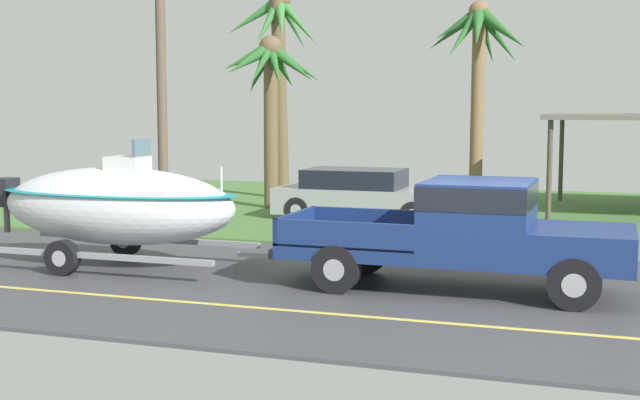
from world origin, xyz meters
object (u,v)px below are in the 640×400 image
at_px(pickup_truck_towing, 476,230).
at_px(parked_sedan_far, 361,195).
at_px(palm_tree_near_left, 479,51).
at_px(palm_tree_mid, 278,50).
at_px(boat_on_trailer, 117,205).
at_px(utility_pole, 161,71).
at_px(palm_tree_far_right, 270,80).

xyz_separation_m(pickup_truck_towing, parked_sedan_far, (-4.29, 7.92, -0.36)).
bearing_deg(parked_sedan_far, palm_tree_near_left, 43.46).
bearing_deg(pickup_truck_towing, palm_tree_mid, 124.65).
bearing_deg(palm_tree_near_left, parked_sedan_far, -136.54).
height_order(pickup_truck_towing, palm_tree_mid, palm_tree_mid).
xyz_separation_m(boat_on_trailer, palm_tree_near_left, (5.21, 10.48, 3.42)).
bearing_deg(utility_pole, palm_tree_far_right, 81.18).
bearing_deg(boat_on_trailer, palm_tree_near_left, 63.56).
xyz_separation_m(boat_on_trailer, palm_tree_mid, (-1.40, 11.87, 3.66)).
bearing_deg(palm_tree_far_right, boat_on_trailer, -85.69).
distance_m(pickup_truck_towing, boat_on_trailer, 6.81).
height_order(pickup_truck_towing, palm_tree_near_left, palm_tree_near_left).
bearing_deg(palm_tree_mid, palm_tree_far_right, -74.06).
xyz_separation_m(parked_sedan_far, palm_tree_mid, (-3.91, 3.94, 4.17)).
xyz_separation_m(pickup_truck_towing, palm_tree_near_left, (-1.60, 10.48, 3.57)).
height_order(palm_tree_far_right, utility_pole, utility_pole).
bearing_deg(palm_tree_mid, pickup_truck_towing, -55.35).
distance_m(boat_on_trailer, parked_sedan_far, 8.33).
distance_m(pickup_truck_towing, utility_pole, 9.85).
height_order(palm_tree_near_left, utility_pole, utility_pole).
bearing_deg(utility_pole, boat_on_trailer, -71.57).
distance_m(palm_tree_mid, utility_pole, 7.46).
relative_size(palm_tree_near_left, palm_tree_far_right, 1.18).
bearing_deg(utility_pole, pickup_truck_towing, -28.34).
relative_size(boat_on_trailer, parked_sedan_far, 1.33).
height_order(pickup_truck_towing, boat_on_trailer, boat_on_trailer).
bearing_deg(boat_on_trailer, pickup_truck_towing, 0.00).
xyz_separation_m(boat_on_trailer, palm_tree_far_right, (-0.71, 9.48, 2.63)).
height_order(boat_on_trailer, palm_tree_far_right, palm_tree_far_right).
height_order(boat_on_trailer, parked_sedan_far, boat_on_trailer).
bearing_deg(pickup_truck_towing, boat_on_trailer, -180.00).
bearing_deg(palm_tree_far_right, palm_tree_mid, 105.94).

